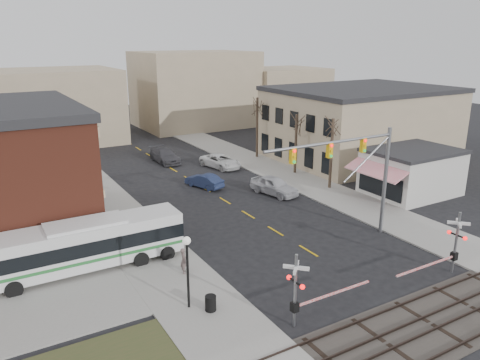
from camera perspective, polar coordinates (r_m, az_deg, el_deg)
name	(u,v)px	position (r m, az deg, el deg)	size (l,w,h in m)	color
ground	(327,262)	(31.57, 10.62, -9.85)	(160.00, 160.00, 0.00)	black
sidewalk_west	(102,199)	(44.32, -16.51, -2.22)	(5.00, 60.00, 0.12)	gray
sidewalk_east	(274,170)	(51.81, 4.21, 1.20)	(5.00, 60.00, 0.12)	gray
ballast_strip	(430,324)	(26.92, 22.20, -15.92)	(160.00, 5.00, 0.06)	#332D28
rail_tracks	(431,322)	(26.87, 22.22, -15.76)	(160.00, 3.91, 0.14)	#2D231E
tan_building	(361,123)	(58.75, 14.48, 6.79)	(20.30, 15.30, 8.50)	gray
awning_shop	(411,172)	(46.30, 20.17, 0.97)	(9.74, 6.20, 4.30)	beige
tree_east_a	(331,154)	(45.45, 11.07, 3.16)	(0.28, 0.28, 6.75)	#382B21
tree_east_b	(296,144)	(50.20, 6.81, 4.39)	(0.28, 0.28, 6.30)	#382B21
tree_east_c	(257,128)	(56.66, 2.10, 6.40)	(0.28, 0.28, 7.20)	#382B21
transit_bus	(87,244)	(30.95, -18.11, -7.45)	(11.93, 2.68, 3.07)	silver
traffic_signal_mast	(357,163)	(33.32, 14.08, 2.01)	(10.83, 0.30, 8.00)	gray
rr_crossing_west	(302,289)	(24.32, 7.57, -13.08)	(5.60, 1.36, 4.00)	gray
rr_crossing_east	(451,245)	(31.60, 24.37, -7.19)	(5.60, 1.36, 4.00)	gray
street_lamp	(187,257)	(24.94, -6.45, -9.33)	(0.44, 0.44, 4.12)	black
trash_bin	(211,303)	(25.77, -3.60, -14.76)	(0.60, 0.60, 0.86)	black
car_a	(274,186)	(43.81, 4.19, -0.68)	(2.00, 4.98, 1.70)	#B2B1B6
car_b	(204,181)	(45.87, -4.39, -0.08)	(1.45, 4.16, 1.37)	#1C2646
car_c	(221,161)	(52.83, -2.38, 2.30)	(2.44, 5.29, 1.47)	silver
car_d	(165,156)	(55.81, -9.14, 2.96)	(2.24, 5.52, 1.60)	#3D3C41
pedestrian_near	(184,261)	(29.40, -6.87, -9.72)	(0.60, 0.39, 1.65)	#645250
pedestrian_far	(143,246)	(31.86, -11.76, -7.88)	(0.75, 0.59, 1.55)	#2E3650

